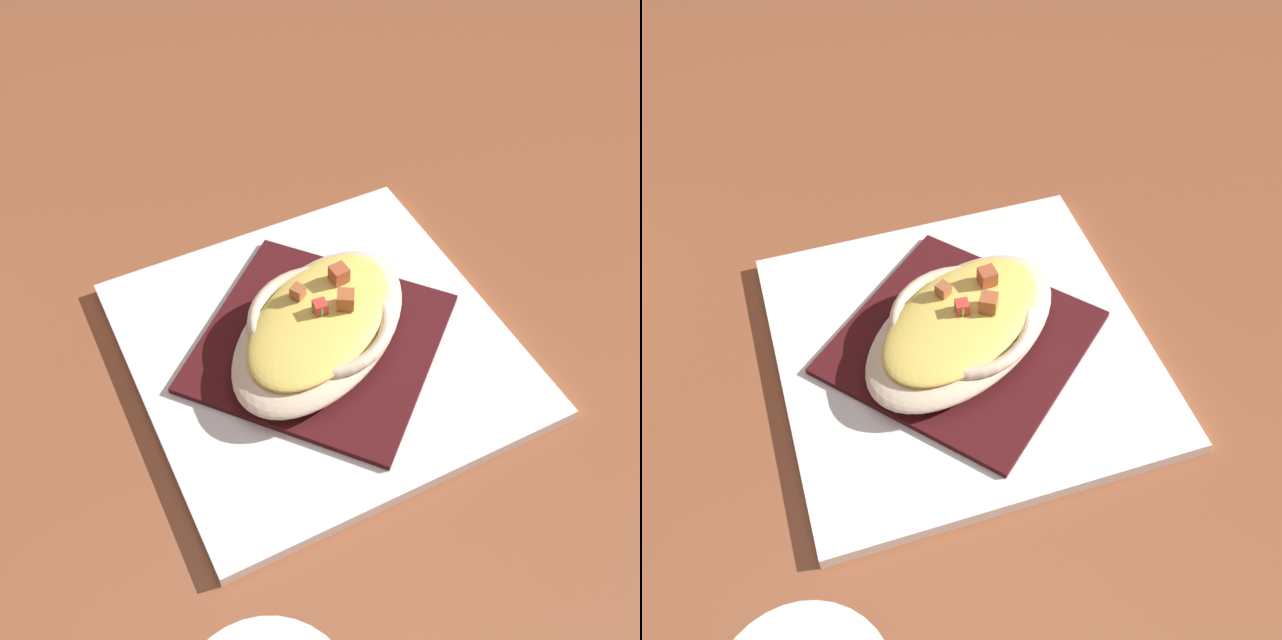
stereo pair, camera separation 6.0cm
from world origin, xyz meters
TOP-DOWN VIEW (x-y plane):
  - ground_plane at (0.00, 0.00)m, footprint 2.60×2.60m
  - square_plate at (0.00, 0.00)m, footprint 0.33×0.33m
  - folded_napkin at (0.00, 0.00)m, footprint 0.25×0.25m
  - gratin_dish at (0.00, 0.00)m, footprint 0.21×0.21m

SIDE VIEW (x-z plane):
  - ground_plane at x=0.00m, z-range 0.00..0.00m
  - square_plate at x=0.00m, z-range 0.00..0.01m
  - folded_napkin at x=0.00m, z-range 0.01..0.02m
  - gratin_dish at x=0.00m, z-range 0.01..0.06m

